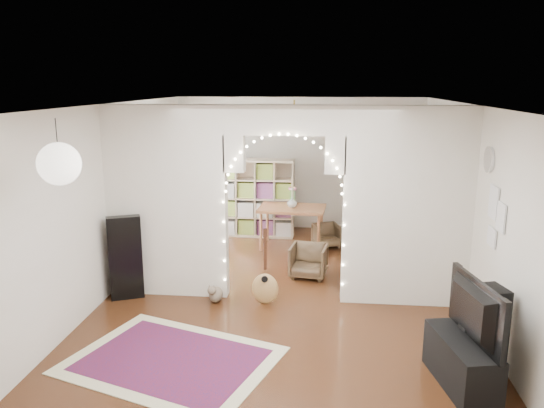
# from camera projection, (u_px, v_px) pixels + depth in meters

# --- Properties ---
(floor) EXTENTS (7.50, 7.50, 0.00)m
(floor) POSITION_uv_depth(u_px,v_px,m) (284.00, 297.00, 7.55)
(floor) COLOR black
(floor) RESTS_ON ground
(ceiling) EXTENTS (5.00, 7.50, 0.02)m
(ceiling) POSITION_uv_depth(u_px,v_px,m) (285.00, 105.00, 6.94)
(ceiling) COLOR white
(ceiling) RESTS_ON wall_back
(wall_back) EXTENTS (5.00, 0.02, 2.70)m
(wall_back) POSITION_uv_depth(u_px,v_px,m) (299.00, 164.00, 10.88)
(wall_back) COLOR silver
(wall_back) RESTS_ON floor
(wall_front) EXTENTS (5.00, 0.02, 2.70)m
(wall_front) POSITION_uv_depth(u_px,v_px,m) (239.00, 329.00, 3.61)
(wall_front) COLOR silver
(wall_front) RESTS_ON floor
(wall_left) EXTENTS (0.02, 7.50, 2.70)m
(wall_left) POSITION_uv_depth(u_px,v_px,m) (108.00, 201.00, 7.50)
(wall_left) COLOR silver
(wall_left) RESTS_ON floor
(wall_right) EXTENTS (0.02, 7.50, 2.70)m
(wall_right) POSITION_uv_depth(u_px,v_px,m) (473.00, 209.00, 6.99)
(wall_right) COLOR silver
(wall_right) RESTS_ON floor
(divider_wall) EXTENTS (5.00, 0.20, 2.70)m
(divider_wall) POSITION_uv_depth(u_px,v_px,m) (284.00, 200.00, 7.23)
(divider_wall) COLOR silver
(divider_wall) RESTS_ON floor
(fairy_lights) EXTENTS (1.64, 0.04, 1.60)m
(fairy_lights) POSITION_uv_depth(u_px,v_px,m) (283.00, 193.00, 7.07)
(fairy_lights) COLOR #FFEABF
(fairy_lights) RESTS_ON divider_wall
(window) EXTENTS (0.04, 1.20, 1.40)m
(window) POSITION_uv_depth(u_px,v_px,m) (151.00, 170.00, 9.21)
(window) COLOR white
(window) RESTS_ON wall_left
(wall_clock) EXTENTS (0.03, 0.31, 0.31)m
(wall_clock) POSITION_uv_depth(u_px,v_px,m) (490.00, 159.00, 6.24)
(wall_clock) COLOR white
(wall_clock) RESTS_ON wall_right
(picture_frames) EXTENTS (0.02, 0.50, 0.70)m
(picture_frames) POSITION_uv_depth(u_px,v_px,m) (495.00, 217.00, 5.99)
(picture_frames) COLOR white
(picture_frames) RESTS_ON wall_right
(paper_lantern) EXTENTS (0.40, 0.40, 0.40)m
(paper_lantern) POSITION_uv_depth(u_px,v_px,m) (59.00, 164.00, 4.91)
(paper_lantern) COLOR white
(paper_lantern) RESTS_ON ceiling
(ceiling_fan) EXTENTS (1.10, 1.10, 0.30)m
(ceiling_fan) POSITION_uv_depth(u_px,v_px,m) (294.00, 118.00, 8.95)
(ceiling_fan) COLOR #AE953A
(ceiling_fan) RESTS_ON ceiling
(area_rug) EXTENTS (2.55, 2.23, 0.02)m
(area_rug) POSITION_uv_depth(u_px,v_px,m) (172.00, 360.00, 5.82)
(area_rug) COLOR maroon
(area_rug) RESTS_ON floor
(guitar_case) EXTENTS (0.48, 0.32, 1.19)m
(guitar_case) POSITION_uv_depth(u_px,v_px,m) (125.00, 258.00, 7.40)
(guitar_case) COLOR black
(guitar_case) RESTS_ON floor
(acoustic_guitar) EXTENTS (0.39, 0.26, 0.91)m
(acoustic_guitar) POSITION_uv_depth(u_px,v_px,m) (265.00, 276.00, 7.24)
(acoustic_guitar) COLOR #B68549
(acoustic_guitar) RESTS_ON floor
(tabby_cat) EXTENTS (0.26, 0.44, 0.29)m
(tabby_cat) POSITION_uv_depth(u_px,v_px,m) (216.00, 294.00, 7.36)
(tabby_cat) COLOR brown
(tabby_cat) RESTS_ON floor
(floor_speaker) EXTENTS (0.46, 0.42, 0.98)m
(floor_speaker) POSITION_uv_depth(u_px,v_px,m) (483.00, 333.00, 5.41)
(floor_speaker) COLOR black
(floor_speaker) RESTS_ON floor
(media_console) EXTENTS (0.60, 1.06, 0.50)m
(media_console) POSITION_uv_depth(u_px,v_px,m) (461.00, 362.00, 5.30)
(media_console) COLOR black
(media_console) RESTS_ON floor
(tv) EXTENTS (0.36, 1.08, 0.62)m
(tv) POSITION_uv_depth(u_px,v_px,m) (466.00, 311.00, 5.18)
(tv) COLOR black
(tv) RESTS_ON media_console
(bookcase) EXTENTS (1.51, 0.44, 1.53)m
(bookcase) POSITION_uv_depth(u_px,v_px,m) (256.00, 198.00, 10.42)
(bookcase) COLOR #C2AA8C
(bookcase) RESTS_ON floor
(dining_table) EXTENTS (1.25, 0.88, 0.76)m
(dining_table) POSITION_uv_depth(u_px,v_px,m) (292.00, 211.00, 9.72)
(dining_table) COLOR brown
(dining_table) RESTS_ON floor
(flower_vase) EXTENTS (0.19, 0.19, 0.19)m
(flower_vase) POSITION_uv_depth(u_px,v_px,m) (292.00, 202.00, 9.68)
(flower_vase) COLOR white
(flower_vase) RESTS_ON dining_table
(dining_chair_left) EXTENTS (0.60, 0.60, 0.43)m
(dining_chair_left) POSITION_uv_depth(u_px,v_px,m) (327.00, 235.00, 9.84)
(dining_chair_left) COLOR #4C3A26
(dining_chair_left) RESTS_ON floor
(dining_chair_right) EXTENTS (0.62, 0.63, 0.51)m
(dining_chair_right) POSITION_uv_depth(u_px,v_px,m) (308.00, 261.00, 8.29)
(dining_chair_right) COLOR #4C3A26
(dining_chair_right) RESTS_ON floor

